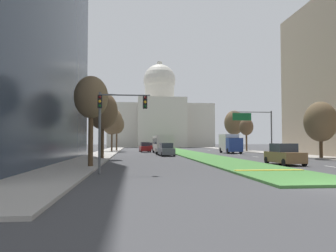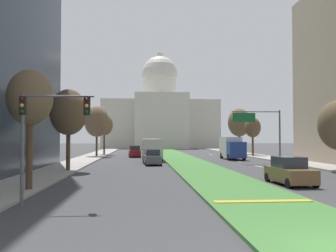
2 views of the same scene
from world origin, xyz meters
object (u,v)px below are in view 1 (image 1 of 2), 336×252
(street_tree_right_far, at_px, (246,127))
(sedan_midblock, at_px, (166,150))
(street_tree_right_mid, at_px, (320,122))
(sedan_lead_stopped, at_px, (284,155))
(city_bus, at_px, (162,143))
(capitol_building, at_px, (160,119))
(sedan_far_horizon, at_px, (153,147))
(box_truck_delivery, at_px, (230,143))
(street_tree_left_far, at_px, (112,121))
(street_tree_right_distant, at_px, (234,123))
(traffic_light_near_left, at_px, (113,114))
(sedan_distant, at_px, (145,148))
(street_tree_left_mid, at_px, (103,111))
(street_tree_left_distant, at_px, (117,125))
(street_tree_left_near, at_px, (91,98))
(overhead_guide_sign, at_px, (256,123))

(street_tree_right_far, distance_m, sedan_midblock, 24.63)
(street_tree_right_mid, height_order, sedan_lead_stopped, street_tree_right_mid)
(street_tree_right_far, distance_m, city_bus, 19.33)
(capitol_building, bearing_deg, street_tree_right_mid, -80.60)
(sedan_far_horizon, relative_size, box_truck_delivery, 0.71)
(sedan_far_horizon, bearing_deg, capitol_building, 83.23)
(street_tree_left_far, bearing_deg, street_tree_right_distant, 11.76)
(capitol_building, bearing_deg, street_tree_right_far, -75.11)
(capitol_building, bearing_deg, city_bus, -94.20)
(traffic_light_near_left, bearing_deg, sedan_distant, 85.00)
(traffic_light_near_left, bearing_deg, sedan_lead_stopped, 23.79)
(street_tree_right_mid, bearing_deg, sedan_lead_stopped, -135.54)
(street_tree_left_mid, height_order, street_tree_left_distant, street_tree_left_mid)
(street_tree_left_near, height_order, sedan_far_horizon, street_tree_left_near)
(overhead_guide_sign, bearing_deg, sedan_distant, 137.04)
(sedan_distant, bearing_deg, sedan_midblock, -81.67)
(street_tree_left_far, bearing_deg, traffic_light_near_left, -86.26)
(street_tree_left_near, relative_size, box_truck_delivery, 1.11)
(street_tree_right_far, height_order, box_truck_delivery, street_tree_right_far)
(street_tree_right_distant, height_order, city_bus, street_tree_right_distant)
(street_tree_right_mid, distance_m, street_tree_right_far, 26.46)
(street_tree_right_mid, bearing_deg, sedan_distant, 127.17)
(street_tree_left_mid, bearing_deg, street_tree_right_distant, 50.37)
(street_tree_left_mid, relative_size, street_tree_left_far, 0.92)
(street_tree_left_near, distance_m, street_tree_left_far, 36.29)
(street_tree_left_distant, distance_m, city_bus, 16.39)
(capitol_building, bearing_deg, street_tree_right_distant, -74.40)
(street_tree_left_distant, xyz_separation_m, box_truck_delivery, (19.60, -13.58, -3.71))
(sedan_lead_stopped, xyz_separation_m, box_truck_delivery, (3.12, 26.54, 0.81))
(traffic_light_near_left, distance_m, sedan_distant, 40.12)
(sedan_distant, bearing_deg, street_tree_right_mid, -52.83)
(traffic_light_near_left, relative_size, street_tree_left_near, 0.73)
(capitol_building, bearing_deg, sedan_far_horizon, -96.77)
(overhead_guide_sign, bearing_deg, capitol_building, 97.90)
(sedan_lead_stopped, distance_m, sedan_midblock, 19.64)
(sedan_lead_stopped, bearing_deg, city_bus, 107.71)
(traffic_light_near_left, xyz_separation_m, street_tree_left_far, (-2.68, 40.94, 1.93))
(capitol_building, height_order, box_truck_delivery, capitol_building)
(sedan_distant, bearing_deg, street_tree_left_near, -98.83)
(street_tree_left_near, distance_m, street_tree_left_mid, 11.78)
(overhead_guide_sign, height_order, street_tree_left_near, street_tree_left_near)
(capitol_building, height_order, sedan_distant, capitol_building)
(capitol_building, bearing_deg, street_tree_left_far, -104.77)
(overhead_guide_sign, height_order, sedan_distant, overhead_guide_sign)
(capitol_building, relative_size, city_bus, 3.11)
(street_tree_left_far, distance_m, sedan_far_horizon, 14.90)
(street_tree_left_near, height_order, street_tree_right_mid, street_tree_left_near)
(street_tree_left_distant, height_order, box_truck_delivery, street_tree_left_distant)
(street_tree_left_far, bearing_deg, street_tree_right_far, -0.01)
(capitol_building, xyz_separation_m, street_tree_left_near, (-12.22, -85.26, -4.14))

